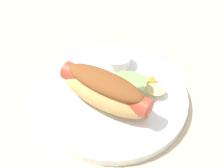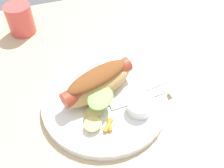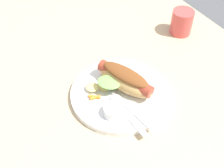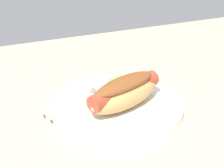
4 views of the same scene
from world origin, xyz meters
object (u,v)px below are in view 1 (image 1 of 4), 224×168
object	(u,v)px
knife	(99,64)
chips_pile	(145,94)
sauce_ramekin	(117,60)
carrot_garnish	(148,81)
hot_dog	(106,90)
fork	(96,72)
plate	(112,98)

from	to	relation	value
knife	chips_pile	distance (cm)	11.35
sauce_ramekin	carrot_garnish	size ratio (longest dim) A/B	1.67
sauce_ramekin	hot_dog	bearing A→B (deg)	131.32
hot_dog	fork	size ratio (longest dim) A/B	1.04
carrot_garnish	hot_dog	bearing A→B (deg)	85.66
sauce_ramekin	carrot_garnish	world-z (taller)	sauce_ramekin
carrot_garnish	chips_pile	bearing A→B (deg)	131.68
plate	carrot_garnish	xyz separation A→B (cm)	(-1.36, -6.75, 1.20)
carrot_garnish	sauce_ramekin	bearing A→B (deg)	13.10
plate	knife	world-z (taller)	knife
hot_dog	knife	xyz separation A→B (cm)	(8.26, -4.31, -2.88)
hot_dog	knife	size ratio (longest dim) A/B	1.20
carrot_garnish	knife	bearing A→B (deg)	25.31
plate	chips_pile	xyz separation A→B (cm)	(-3.66, -4.15, 1.52)
fork	chips_pile	bearing A→B (deg)	10.08
sauce_ramekin	carrot_garnish	bearing A→B (deg)	-166.90
knife	fork	bearing A→B (deg)	-49.89
fork	chips_pile	world-z (taller)	chips_pile
chips_pile	carrot_garnish	world-z (taller)	chips_pile
plate	hot_dog	world-z (taller)	hot_dog
hot_dog	chips_pile	size ratio (longest dim) A/B	2.41
plate	hot_dog	size ratio (longest dim) A/B	1.48
plate	fork	size ratio (longest dim) A/B	1.54
sauce_ramekin	fork	bearing A→B (deg)	81.33
plate	sauce_ramekin	distance (cm)	7.73
plate	carrot_garnish	bearing A→B (deg)	-101.38
hot_dog	fork	bearing A→B (deg)	137.66
fork	carrot_garnish	bearing A→B (deg)	29.86
hot_dog	knife	bearing A→B (deg)	131.97
hot_dog	chips_pile	xyz separation A→B (cm)	(-2.95, -5.93, -2.34)
hot_dog	sauce_ramekin	xyz separation A→B (cm)	(6.11, -6.95, -1.89)
knife	carrot_garnish	size ratio (longest dim) A/B	4.95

